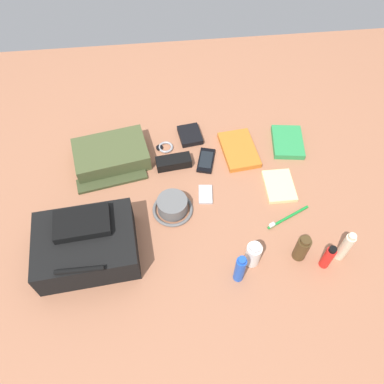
{
  "coord_description": "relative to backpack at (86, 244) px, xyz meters",
  "views": [
    {
      "loc": [
        0.09,
        0.83,
        1.23
      ],
      "look_at": [
        0.0,
        0.0,
        0.04
      ],
      "focal_mm": 36.39,
      "sensor_mm": 36.0,
      "label": 1
    }
  ],
  "objects": [
    {
      "name": "toothbrush",
      "position": [
        -0.71,
        -0.06,
        -0.06
      ],
      "size": [
        0.17,
        0.09,
        0.02
      ],
      "color": "#198C33",
      "rests_on": "ground_plane"
    },
    {
      "name": "cell_phone",
      "position": [
        -0.45,
        -0.37,
        -0.06
      ],
      "size": [
        0.09,
        0.14,
        0.01
      ],
      "color": "black",
      "rests_on": "ground_plane"
    },
    {
      "name": "notepad",
      "position": [
        -0.72,
        -0.21,
        -0.06
      ],
      "size": [
        0.11,
        0.15,
        0.02
      ],
      "primitive_type": "cube",
      "rotation": [
        0.0,
        0.0,
        -0.01
      ],
      "color": "beige",
      "rests_on": "ground_plane"
    },
    {
      "name": "deodorant_spray",
      "position": [
        -0.5,
        0.14,
        0.0
      ],
      "size": [
        0.03,
        0.03,
        0.14
      ],
      "color": "blue",
      "rests_on": "ground_plane"
    },
    {
      "name": "sunglasses_case",
      "position": [
        -0.32,
        -0.36,
        -0.04
      ],
      "size": [
        0.15,
        0.07,
        0.04
      ],
      "primitive_type": "cube",
      "rotation": [
        0.0,
        0.0,
        0.11
      ],
      "color": "black",
      "rests_on": "ground_plane"
    },
    {
      "name": "travel_guidebook",
      "position": [
        -0.59,
        -0.4,
        -0.05
      ],
      "size": [
        0.15,
        0.22,
        0.02
      ],
      "color": "orange",
      "rests_on": "ground_plane"
    },
    {
      "name": "paperback_novel",
      "position": [
        -0.81,
        -0.42,
        -0.05
      ],
      "size": [
        0.15,
        0.19,
        0.02
      ],
      "color": "#2D934C",
      "rests_on": "ground_plane"
    },
    {
      "name": "wristwatch",
      "position": [
        -0.29,
        -0.46,
        -0.06
      ],
      "size": [
        0.07,
        0.06,
        0.01
      ],
      "color": "#99999E",
      "rests_on": "ground_plane"
    },
    {
      "name": "lotion_bottle",
      "position": [
        -0.86,
        0.1,
        0.01
      ],
      "size": [
        0.03,
        0.03,
        0.15
      ],
      "color": "beige",
      "rests_on": "ground_plane"
    },
    {
      "name": "ground_plane",
      "position": [
        -0.38,
        -0.19,
        -0.08
      ],
      "size": [
        2.64,
        2.02,
        0.02
      ],
      "primitive_type": "cube",
      "color": "#A4684A",
      "rests_on": "ground"
    },
    {
      "name": "backpack",
      "position": [
        0.0,
        0.0,
        0.0
      ],
      "size": [
        0.35,
        0.28,
        0.15
      ],
      "color": "black",
      "rests_on": "ground_plane"
    },
    {
      "name": "sunscreen_spray",
      "position": [
        -0.79,
        0.13,
        -0.01
      ],
      "size": [
        0.03,
        0.03,
        0.12
      ],
      "color": "red",
      "rests_on": "ground_plane"
    },
    {
      "name": "wallet",
      "position": [
        -0.4,
        -0.51,
        -0.05
      ],
      "size": [
        0.1,
        0.12,
        0.02
      ],
      "primitive_type": "cube",
      "rotation": [
        0.0,
        0.0,
        0.14
      ],
      "color": "black",
      "rests_on": "ground_plane"
    },
    {
      "name": "cologne_bottle",
      "position": [
        -0.72,
        0.09,
        -0.01
      ],
      "size": [
        0.05,
        0.05,
        0.12
      ],
      "color": "#473319",
      "rests_on": "ground_plane"
    },
    {
      "name": "media_player",
      "position": [
        -0.43,
        -0.2,
        -0.06
      ],
      "size": [
        0.06,
        0.09,
        0.01
      ],
      "color": "#B7B7BC",
      "rests_on": "ground_plane"
    },
    {
      "name": "toothpaste_tube",
      "position": [
        -0.55,
        0.09,
        -0.01
      ],
      "size": [
        0.05,
        0.05,
        0.11
      ],
      "color": "white",
      "rests_on": "ground_plane"
    },
    {
      "name": "bucket_hat",
      "position": [
        -0.3,
        -0.15,
        -0.04
      ],
      "size": [
        0.15,
        0.15,
        0.06
      ],
      "color": "slate",
      "rests_on": "ground_plane"
    },
    {
      "name": "toiletry_pouch",
      "position": [
        -0.07,
        -0.41,
        -0.03
      ],
      "size": [
        0.32,
        0.28,
        0.07
      ],
      "color": "#47512D",
      "rests_on": "ground_plane"
    }
  ]
}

